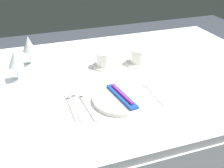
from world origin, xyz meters
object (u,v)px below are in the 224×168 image
(dinner_plate, at_px, (122,99))
(fork_salad, at_px, (71,106))
(coffee_cup_right, at_px, (139,56))
(spoon_soup, at_px, (151,91))
(coffee_cup_left, at_px, (105,59))
(fork_inner, at_px, (76,104))
(wine_glass_left, at_px, (29,46))
(fork_outer, at_px, (86,105))
(toothbrush_package, at_px, (122,96))
(wine_glass_centre, at_px, (15,60))

(dinner_plate, distance_m, fork_salad, 0.21)
(coffee_cup_right, bearing_deg, spoon_soup, -102.99)
(coffee_cup_left, bearing_deg, fork_inner, -126.22)
(fork_salad, relative_size, coffee_cup_right, 1.94)
(dinner_plate, xyz_separation_m, wine_glass_left, (-0.31, 0.49, 0.10))
(coffee_cup_left, bearing_deg, spoon_soup, -69.81)
(fork_outer, xyz_separation_m, coffee_cup_left, (0.19, 0.32, 0.04))
(dinner_plate, relative_size, coffee_cup_right, 2.28)
(wine_glass_left, bearing_deg, spoon_soup, -44.69)
(fork_outer, bearing_deg, toothbrush_package, -7.27)
(coffee_cup_right, bearing_deg, wine_glass_centre, 177.94)
(fork_salad, xyz_separation_m, spoon_soup, (0.36, 0.00, 0.00))
(fork_outer, xyz_separation_m, fork_salad, (-0.06, 0.02, 0.00))
(fork_outer, distance_m, fork_inner, 0.04)
(fork_salad, height_order, coffee_cup_left, coffee_cup_left)
(fork_outer, bearing_deg, wine_glass_left, 109.24)
(spoon_soup, bearing_deg, wine_glass_centre, 150.82)
(fork_inner, bearing_deg, fork_outer, -24.65)
(fork_inner, height_order, coffee_cup_left, coffee_cup_left)
(dinner_plate, distance_m, fork_outer, 0.15)
(fork_inner, xyz_separation_m, spoon_soup, (0.34, -0.00, 0.00))
(fork_salad, bearing_deg, fork_outer, -15.23)
(coffee_cup_right, relative_size, wine_glass_centre, 0.70)
(toothbrush_package, xyz_separation_m, fork_salad, (-0.21, 0.03, -0.02))
(wine_glass_centre, bearing_deg, spoon_soup, -29.18)
(fork_salad, height_order, wine_glass_centre, wine_glass_centre)
(coffee_cup_right, relative_size, wine_glass_left, 0.68)
(fork_outer, distance_m, fork_salad, 0.06)
(fork_inner, distance_m, fork_salad, 0.02)
(dinner_plate, relative_size, fork_inner, 1.07)
(dinner_plate, bearing_deg, wine_glass_left, 122.33)
(toothbrush_package, height_order, fork_outer, toothbrush_package)
(spoon_soup, relative_size, wine_glass_centre, 1.37)
(fork_outer, xyz_separation_m, coffee_cup_right, (0.36, 0.30, 0.04))
(toothbrush_package, xyz_separation_m, fork_outer, (-0.15, 0.02, -0.02))
(fork_inner, xyz_separation_m, wine_glass_left, (-0.13, 0.46, 0.10))
(dinner_plate, height_order, spoon_soup, dinner_plate)
(wine_glass_centre, bearing_deg, dinner_plate, -40.91)
(coffee_cup_left, bearing_deg, toothbrush_package, -96.55)
(fork_inner, relative_size, coffee_cup_left, 2.08)
(toothbrush_package, distance_m, spoon_soup, 0.16)
(spoon_soup, bearing_deg, toothbrush_package, -166.98)
(fork_outer, xyz_separation_m, spoon_soup, (0.30, 0.02, 0.00))
(fork_outer, relative_size, fork_salad, 1.11)
(spoon_soup, xyz_separation_m, coffee_cup_right, (0.06, 0.28, 0.04))
(fork_inner, bearing_deg, coffee_cup_left, 53.78)
(toothbrush_package, xyz_separation_m, wine_glass_centre, (-0.39, 0.34, 0.08))
(toothbrush_package, relative_size, coffee_cup_left, 1.97)
(fork_outer, bearing_deg, coffee_cup_left, 59.99)
(fork_inner, relative_size, fork_salad, 1.10)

